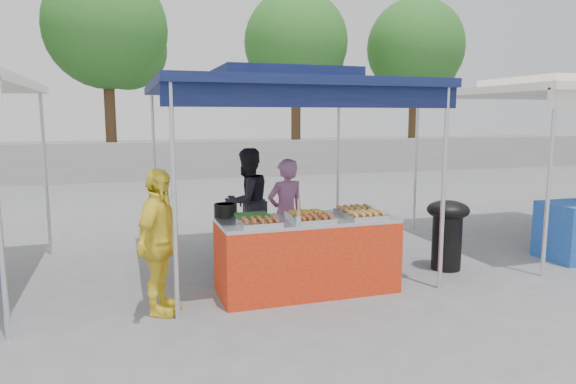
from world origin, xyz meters
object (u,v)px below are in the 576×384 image
object	(u,v)px
vendor_table	(307,255)
wok_burner	(447,228)
cooking_pot	(226,210)
customer_person	(159,242)
helper_man	(247,202)
vendor_woman	(286,214)

from	to	relation	value
vendor_table	wok_burner	size ratio (longest dim) A/B	2.18
cooking_pot	customer_person	world-z (taller)	customer_person
helper_man	customer_person	size ratio (longest dim) A/B	1.04
cooking_pot	customer_person	bearing A→B (deg)	-145.16
vendor_woman	helper_man	distance (m)	0.88
vendor_woman	wok_burner	bearing A→B (deg)	148.61
helper_man	vendor_woman	bearing A→B (deg)	85.32
cooking_pot	wok_burner	xyz separation A→B (m)	(2.89, -0.12, -0.38)
vendor_woman	customer_person	size ratio (longest dim) A/B	0.98
customer_person	helper_man	bearing A→B (deg)	-8.56
vendor_woman	customer_person	xyz separation A→B (m)	(-1.70, -1.15, 0.02)
vendor_woman	cooking_pot	bearing A→B (deg)	22.22
vendor_table	helper_man	xyz separation A→B (m)	(-0.27, 1.78, 0.35)
wok_burner	customer_person	size ratio (longest dim) A/B	0.62
vendor_table	wok_burner	world-z (taller)	wok_burner
cooking_pot	customer_person	xyz separation A→B (m)	(-0.78, -0.55, -0.19)
vendor_table	vendor_woman	bearing A→B (deg)	86.73
vendor_table	customer_person	bearing A→B (deg)	-173.49
vendor_woman	customer_person	bearing A→B (deg)	22.87
cooking_pot	helper_man	xyz separation A→B (m)	(0.59, 1.42, -0.16)
wok_burner	customer_person	world-z (taller)	customer_person
vendor_table	wok_burner	bearing A→B (deg)	6.65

